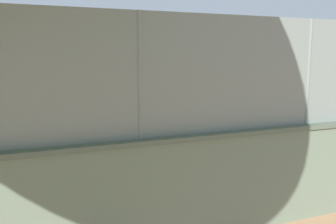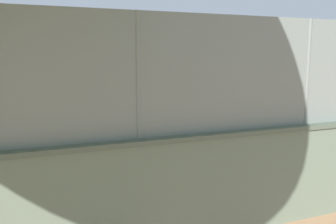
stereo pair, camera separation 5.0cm
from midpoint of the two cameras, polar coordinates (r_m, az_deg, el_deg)
name	(u,v)px [view 2 (the right image)]	position (r m, az deg, el deg)	size (l,w,h in m)	color
ground_plane	(136,119)	(17.94, -5.02, -1.04)	(260.00, 260.00, 0.00)	tan
player_at_service_line	(120,104)	(16.87, -7.50, 1.31)	(0.69, 1.22, 1.50)	black
player_crossing_court	(32,144)	(9.48, -20.48, -4.72)	(1.06, 0.72, 1.60)	#B2B2B2
sports_ball	(114,109)	(14.49, -8.44, 0.46)	(0.23, 0.23, 0.23)	#3399D8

